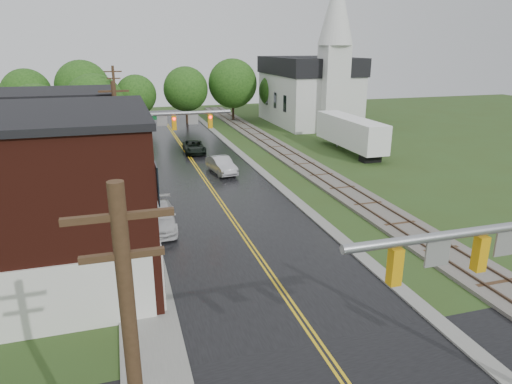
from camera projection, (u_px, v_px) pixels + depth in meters
name	position (u px, v px, depth m)	size (l,w,h in m)	color
main_road	(205.00, 180.00, 39.23)	(10.00, 90.00, 0.02)	black
curb_right	(249.00, 162.00, 45.27)	(0.80, 70.00, 0.12)	gray
sidewalk_left	(133.00, 205.00, 32.98)	(2.40, 50.00, 0.12)	gray
yellow_house	(58.00, 164.00, 31.58)	(8.00, 7.00, 6.40)	tan
darkred_building	(82.00, 150.00, 40.36)	(7.00, 6.00, 4.40)	#3F0F0C
church	(312.00, 83.00, 64.54)	(10.40, 18.40, 20.00)	silver
railroad	(293.00, 157.00, 46.50)	(3.20, 80.00, 0.30)	#59544C
traffic_signal_near	(499.00, 267.00, 13.15)	(7.34, 0.30, 7.20)	gray
traffic_signal_far	(164.00, 130.00, 34.01)	(7.34, 0.43, 7.20)	gray
utility_pole_b	(119.00, 151.00, 28.62)	(1.80, 0.28, 9.00)	#382616
utility_pole_c	(116.00, 107.00, 48.66)	(1.80, 0.28, 9.00)	#382616
tree_left_c	(39.00, 118.00, 43.06)	(6.00, 6.00, 7.65)	black
tree_left_e	(97.00, 105.00, 49.80)	(6.40, 6.40, 8.16)	black
suv_dark	(194.00, 147.00, 48.72)	(2.15, 4.67, 1.30)	black
sedan_silver	(222.00, 165.00, 40.97)	(1.57, 4.50, 1.48)	#ADACB1
pickup_white	(159.00, 217.00, 28.61)	(2.09, 5.15, 1.49)	silver
semi_trailer	(351.00, 132.00, 48.52)	(2.56, 11.68, 3.72)	black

